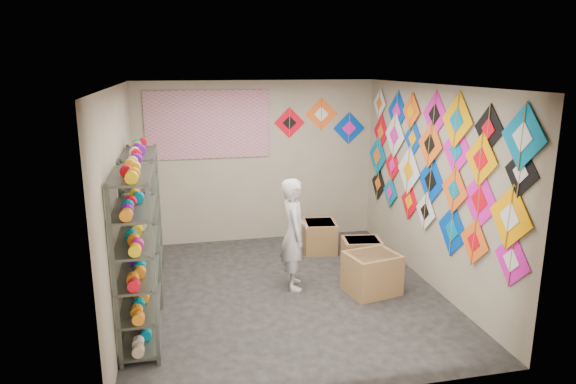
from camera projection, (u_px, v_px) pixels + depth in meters
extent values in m
plane|color=black|center=(285.00, 292.00, 6.81)|extent=(4.50, 4.50, 0.00)
plane|color=tan|center=(257.00, 162.00, 8.62)|extent=(4.00, 0.00, 4.00)
plane|color=tan|center=(341.00, 258.00, 4.36)|extent=(4.00, 0.00, 4.00)
plane|color=tan|center=(120.00, 203.00, 6.07)|extent=(0.00, 4.50, 4.50)
plane|color=tan|center=(430.00, 186.00, 6.91)|extent=(0.00, 4.50, 4.50)
plane|color=slate|center=(285.00, 85.00, 6.16)|extent=(4.50, 4.50, 0.00)
cube|color=#4C5147|center=(138.00, 259.00, 5.41)|extent=(0.40, 1.10, 1.90)
cube|color=#4C5147|center=(144.00, 223.00, 6.64)|extent=(0.40, 1.10, 1.90)
cylinder|color=#EA1997|center=(134.00, 268.00, 4.93)|extent=(0.12, 0.10, 0.12)
cylinder|color=orange|center=(135.00, 260.00, 5.11)|extent=(0.12, 0.10, 0.12)
cylinder|color=yellow|center=(136.00, 254.00, 5.30)|extent=(0.12, 0.10, 0.12)
cylinder|color=white|center=(137.00, 247.00, 5.48)|extent=(0.12, 0.10, 0.12)
cylinder|color=red|center=(139.00, 242.00, 5.66)|extent=(0.12, 0.10, 0.12)
cylinder|color=#6D10A8|center=(140.00, 236.00, 5.84)|extent=(0.12, 0.10, 0.12)
cylinder|color=#D5B686|center=(141.00, 227.00, 6.16)|extent=(0.12, 0.10, 0.12)
cylinder|color=#017D9E|center=(142.00, 222.00, 6.35)|extent=(0.12, 0.10, 0.12)
cylinder|color=#EA1997|center=(143.00, 218.00, 6.53)|extent=(0.12, 0.10, 0.12)
cylinder|color=orange|center=(144.00, 214.00, 6.71)|extent=(0.12, 0.10, 0.12)
cylinder|color=yellow|center=(145.00, 210.00, 6.89)|extent=(0.12, 0.10, 0.12)
cylinder|color=white|center=(145.00, 206.00, 7.07)|extent=(0.12, 0.10, 0.12)
cube|color=#DF16A6|center=(512.00, 260.00, 5.26)|extent=(0.01, 0.59, 0.59)
cube|color=#FF5D16|center=(474.00, 242.00, 5.89)|extent=(0.02, 0.57, 0.57)
cube|color=#003CB3|center=(452.00, 230.00, 6.38)|extent=(0.01, 0.69, 0.69)
cube|color=silver|center=(425.00, 211.00, 7.02)|extent=(0.02, 0.54, 0.54)
cube|color=red|center=(409.00, 201.00, 7.53)|extent=(0.03, 0.55, 0.55)
cube|color=#006FA1|center=(390.00, 192.00, 8.17)|extent=(0.02, 0.52, 0.52)
cube|color=black|center=(378.00, 184.00, 8.66)|extent=(0.03, 0.58, 0.58)
cube|color=#FFA100|center=(510.00, 217.00, 5.22)|extent=(0.03, 0.70, 0.70)
cube|color=#DF16A6|center=(480.00, 200.00, 5.77)|extent=(0.01, 0.70, 0.70)
cube|color=#FF5D16|center=(454.00, 190.00, 6.25)|extent=(0.02, 0.59, 0.59)
cube|color=#003CB3|center=(431.00, 181.00, 6.86)|extent=(0.03, 0.70, 0.70)
cube|color=silver|center=(409.00, 170.00, 7.46)|extent=(0.02, 0.72, 0.72)
cube|color=red|center=(392.00, 165.00, 8.06)|extent=(0.03, 0.54, 0.54)
cube|color=#006FA1|center=(377.00, 156.00, 8.60)|extent=(0.02, 0.69, 0.69)
cube|color=black|center=(521.00, 172.00, 5.04)|extent=(0.03, 0.53, 0.53)
cube|color=#FFA100|center=(481.00, 159.00, 5.67)|extent=(0.01, 0.62, 0.62)
cube|color=#DF16A6|center=(457.00, 150.00, 6.19)|extent=(0.03, 0.65, 0.65)
cube|color=#FF5D16|center=(430.00, 144.00, 6.79)|extent=(0.04, 0.65, 0.65)
cube|color=#003CB3|center=(413.00, 138.00, 7.31)|extent=(0.01, 0.55, 0.55)
cube|color=silver|center=(395.00, 135.00, 7.88)|extent=(0.01, 0.70, 0.70)
cube|color=red|center=(381.00, 132.00, 8.44)|extent=(0.02, 0.60, 0.60)
cube|color=#006FA1|center=(523.00, 137.00, 4.96)|extent=(0.02, 0.68, 0.68)
cube|color=black|center=(489.00, 129.00, 5.53)|extent=(0.01, 0.55, 0.55)
cube|color=#FFA100|center=(457.00, 120.00, 6.11)|extent=(0.04, 0.69, 0.69)
cube|color=#DF16A6|center=(435.00, 115.00, 6.66)|extent=(0.02, 0.65, 0.65)
cube|color=#FF5D16|center=(411.00, 111.00, 7.28)|extent=(0.03, 0.54, 0.54)
cube|color=#003CB3|center=(397.00, 112.00, 7.79)|extent=(0.03, 0.67, 0.67)
cube|color=silver|center=(380.00, 103.00, 8.39)|extent=(0.02, 0.50, 0.50)
cube|color=red|center=(289.00, 123.00, 8.57)|extent=(0.52, 0.02, 0.52)
cube|color=#FF5D16|center=(321.00, 114.00, 8.65)|extent=(0.56, 0.02, 0.56)
cube|color=#003CB3|center=(349.00, 128.00, 8.82)|extent=(0.56, 0.02, 0.56)
cube|color=#8353B4|center=(208.00, 125.00, 8.28)|extent=(2.00, 0.01, 1.10)
imported|color=beige|center=(294.00, 234.00, 6.82)|extent=(0.63, 0.48, 1.51)
cube|color=#9B7843|center=(372.00, 273.00, 6.77)|extent=(0.75, 0.66, 0.54)
cube|color=#9B7843|center=(362.00, 254.00, 7.59)|extent=(0.60, 0.52, 0.45)
cube|color=#9B7843|center=(320.00, 236.00, 8.30)|extent=(0.57, 0.62, 0.49)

